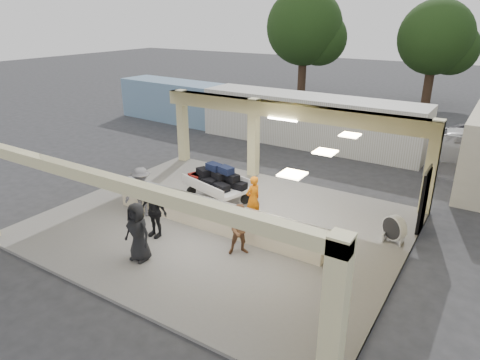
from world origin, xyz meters
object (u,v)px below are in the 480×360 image
Objects in this scene: luggage_cart at (218,181)px; passenger_d at (138,232)px; baggage_handler at (253,199)px; passenger_a at (241,230)px; drum_fan at (394,228)px; container_blue at (186,102)px; passenger_c at (142,192)px; car_white_a at (473,147)px; passenger_b at (154,211)px; baggage_counter at (212,216)px; container_white at (308,120)px.

passenger_d reaches higher than luggage_cart.
baggage_handler reaches higher than passenger_a.
baggage_handler is at bearing -7.30° from luggage_cart.
luggage_cart reaches higher than drum_fan.
drum_fan is 0.09× the size of container_blue.
baggage_handler is at bearing -134.61° from drum_fan.
passenger_c is 16.24m from car_white_a.
luggage_cart is 1.74× the size of passenger_a.
baggage_counter is at bearing 47.51° from passenger_b.
baggage_counter is 4.46× the size of passenger_c.
car_white_a is 17.34m from container_blue.
container_blue is at bearing -113.49° from baggage_handler.
car_white_a is at bearing 65.67° from passenger_d.
passenger_b is at bearing -119.26° from drum_fan.
drum_fan is 0.16× the size of car_white_a.
luggage_cart is at bearing 120.60° from baggage_counter.
passenger_b is at bearing -75.68° from luggage_cart.
baggage_handler is (0.86, 1.25, 0.35)m from baggage_counter.
passenger_d reaches higher than car_white_a.
drum_fan is at bearing -26.99° from container_blue.
container_blue reaches higher than baggage_handler.
passenger_d reaches higher than baggage_counter.
drum_fan is 0.51× the size of passenger_b.
luggage_cart is 6.65m from drum_fan.
baggage_counter is at bearing -81.38° from container_white.
passenger_a reaches higher than car_white_a.
baggage_handler is (-4.53, -1.13, 0.36)m from drum_fan.
drum_fan is 7.93m from passenger_d.
container_blue reaches higher than passenger_d.
luggage_cart is 9.22m from container_white.
luggage_cart is 2.28m from baggage_handler.
container_white is at bearing 106.85° from luggage_cart.
container_white is at bearing 159.18° from drum_fan.
passenger_c is at bearing -103.61° from luggage_cart.
baggage_counter is at bearing 76.61° from passenger_d.
passenger_c is (-3.53, -1.75, 0.08)m from baggage_handler.
container_white is at bearing 0.09° from container_blue.
luggage_cart is at bearing 134.83° from car_white_a.
container_blue is (-16.07, 9.51, 0.74)m from drum_fan.
container_white is (-0.29, 9.21, 0.47)m from luggage_cart.
car_white_a is at bearing 61.56° from passenger_b.
drum_fan is 4.91m from passenger_a.
baggage_counter is at bearing -35.87° from passenger_c.
container_blue is at bearing 126.00° from passenger_b.
baggage_handler reaches higher than car_white_a.
baggage_handler is at bearing 51.41° from passenger_b.
passenger_b is 16.25m from car_white_a.
container_blue reaches higher than drum_fan.
passenger_b is 1.45m from passenger_d.
baggage_counter is 0.81× the size of container_blue.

